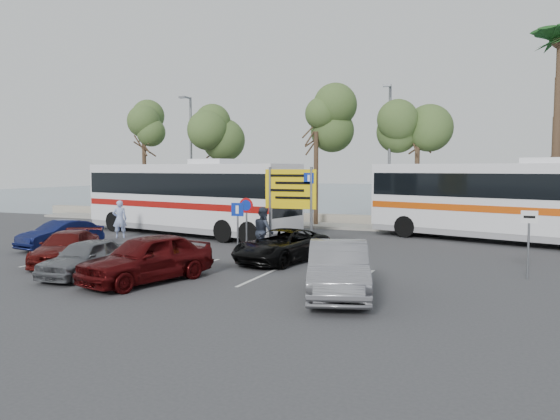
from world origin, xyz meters
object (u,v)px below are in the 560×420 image
at_px(street_lamp_right, 389,150).
at_px(car_silver_a, 86,258).
at_px(car_blue, 61,235).
at_px(car_red, 147,258).
at_px(direction_sign, 291,196).
at_px(pedestrian_far, 264,231).
at_px(car_maroon, 67,248).
at_px(coach_bus_left, 188,200).
at_px(street_lamp_left, 190,152).
at_px(suv_black, 282,246).
at_px(coach_bus_right, 505,204).
at_px(car_silver_b, 338,269).
at_px(pedestrian_near, 120,219).

relative_size(street_lamp_right, car_silver_a, 2.23).
height_order(car_blue, car_red, car_red).
xyz_separation_m(direction_sign, pedestrian_far, (-1.00, -0.45, -1.44)).
relative_size(car_maroon, car_red, 0.92).
bearing_deg(coach_bus_left, car_maroon, -86.92).
bearing_deg(street_lamp_right, direction_sign, -100.94).
bearing_deg(car_silver_a, pedestrian_far, 57.93).
bearing_deg(coach_bus_left, direction_sign, -29.69).
relative_size(street_lamp_left, suv_black, 1.80).
xyz_separation_m(street_lamp_right, pedestrian_far, (-3.00, -10.77, -3.61)).
relative_size(street_lamp_right, coach_bus_right, 0.61).
distance_m(street_lamp_left, pedestrian_far, 15.13).
height_order(street_lamp_right, car_silver_b, street_lamp_right).
bearing_deg(coach_bus_right, pedestrian_near, -163.10).
distance_m(car_silver_a, pedestrian_far, 7.22).
bearing_deg(street_lamp_left, direction_sign, -43.17).
bearing_deg(car_silver_b, suv_black, 111.00).
bearing_deg(car_silver_a, direction_sign, 53.38).
xyz_separation_m(car_blue, pedestrian_far, (9.00, 1.78, 0.37)).
bearing_deg(coach_bus_right, car_silver_b, -107.48).
bearing_deg(suv_black, street_lamp_right, 94.94).
height_order(coach_bus_right, car_silver_a, coach_bus_right).
xyz_separation_m(coach_bus_right, car_silver_b, (-4.27, -13.57, -1.11)).
height_order(direction_sign, car_blue, direction_sign).
relative_size(car_red, suv_black, 1.00).
distance_m(car_blue, suv_black, 10.33).
relative_size(coach_bus_left, car_silver_b, 2.88).
relative_size(street_lamp_right, pedestrian_far, 4.04).
distance_m(coach_bus_right, suv_black, 11.97).
distance_m(car_silver_a, suv_black, 7.01).
distance_m(coach_bus_right, car_maroon, 19.54).
bearing_deg(car_silver_a, street_lamp_right, 66.69).
relative_size(street_lamp_right, car_blue, 2.12).
distance_m(street_lamp_left, car_silver_b, 22.58).
relative_size(direction_sign, car_maroon, 0.88).
distance_m(car_blue, car_maroon, 4.10).
bearing_deg(pedestrian_far, car_red, 126.44).
distance_m(street_lamp_left, pedestrian_near, 9.32).
relative_size(car_blue, car_silver_b, 0.83).
xyz_separation_m(car_silver_b, pedestrian_near, (-13.84, 8.07, 0.21)).
height_order(street_lamp_right, car_red, street_lamp_right).
relative_size(direction_sign, pedestrian_far, 1.82).
bearing_deg(car_silver_a, car_maroon, 143.02).
bearing_deg(street_lamp_right, car_blue, -133.72).
bearing_deg(direction_sign, car_silver_b, -58.55).
bearing_deg(direction_sign, pedestrian_near, 169.78).
relative_size(street_lamp_right, car_maroon, 1.97).
bearing_deg(coach_bus_left, pedestrian_near, -135.28).
bearing_deg(suv_black, direction_sign, 113.29).
bearing_deg(car_red, direction_sign, 88.15).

